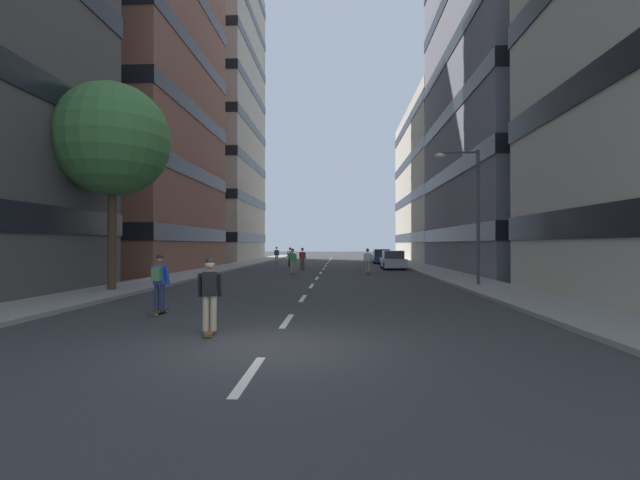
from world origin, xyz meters
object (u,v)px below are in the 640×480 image
Objects in this scene: street_tree_near at (112,140)px; skater_3 at (368,260)px; skater_6 at (302,258)px; skater_1 at (159,280)px; skater_5 at (293,260)px; parked_car_mid at (393,261)px; streetlamp_right at (470,202)px; skater_2 at (210,292)px; skater_0 at (277,254)px; skater_4 at (290,256)px; parked_car_near at (381,257)px.

street_tree_near reaches higher than skater_3.
street_tree_near is 4.99× the size of skater_6.
skater_3 is 6.60m from skater_6.
skater_1 is 17.33m from skater_5.
parked_car_mid is at bearing 12.21° from skater_6.
streetlamp_right is 3.65× the size of skater_5.
streetlamp_right reaches higher than skater_2.
skater_3 is (11.70, 12.54, -5.59)m from street_tree_near.
skater_6 is at bearing 124.29° from streetlamp_right.
skater_0 is at bearing 108.30° from skater_6.
skater_1 is 3.73m from skater_2.
skater_3 is (8.69, -15.63, -0.03)m from skater_0.
streetlamp_right is at bearing -58.27° from skater_4.
parked_car_near is at bearing 74.43° from skater_1.
parked_car_mid is 15.84m from streetlamp_right.
skater_0 is 1.00× the size of skater_6.
skater_4 is 9.13m from skater_5.
skater_0 reaches higher than parked_car_mid.
street_tree_near is 16.60m from streetlamp_right.
skater_0 is (-11.13, 9.67, 0.32)m from parked_car_mid.
skater_0 is 7.93m from skater_4.
skater_1 is (1.42, -33.84, 0.00)m from skater_0.
skater_2 reaches higher than parked_car_mid.
parked_car_mid is 0.50× the size of street_tree_near.
streetlamp_right is 3.65× the size of skater_1.
skater_5 is at bearing -92.09° from skater_6.
skater_1 is at bearing -91.95° from skater_4.
parked_car_mid is 0.68× the size of streetlamp_right.
skater_1 is (-9.71, -34.83, 0.32)m from parked_car_near.
skater_3 is at bearing -98.36° from parked_car_near.
street_tree_near is 4.99× the size of skater_0.
skater_0 is 17.01m from skater_5.
skater_2 is (6.82, -8.53, -5.59)m from street_tree_near.
parked_car_mid is at bearing 74.84° from skater_2.
parked_car_mid is at bearing 42.52° from skater_5.
skater_5 reaches higher than parked_car_near.
skater_5 is at bearing 60.42° from street_tree_near.
skater_1 is (-9.71, -24.17, 0.32)m from parked_car_mid.
skater_2 is 1.00× the size of skater_6.
skater_3 is 10.26m from skater_4.
streetlamp_right is at bearing -62.36° from skater_0.
skater_5 is (6.55, 11.53, -5.59)m from street_tree_near.
skater_2 is 21.63m from skater_3.
street_tree_near is at bearing 128.06° from skater_1.
parked_car_mid is 6.45m from skater_3.
street_tree_near is 28.87m from skater_0.
skater_2 is at bearing -103.05° from skater_3.
skater_3 is at bearing -41.34° from skater_6.
skater_3 is (-2.44, -5.96, 0.29)m from parked_car_mid.
skater_4 is 1.00× the size of skater_5.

